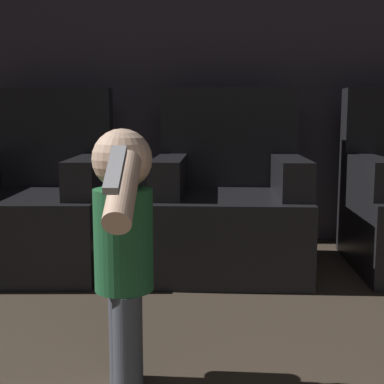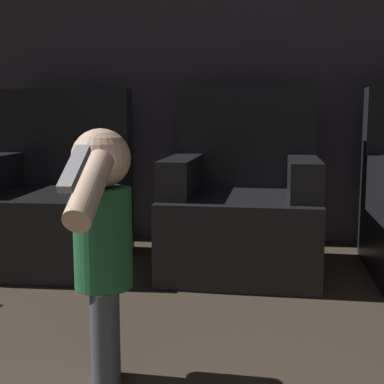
# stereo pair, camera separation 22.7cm
# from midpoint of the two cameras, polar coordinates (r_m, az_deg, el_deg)

# --- Properties ---
(wall_back) EXTENTS (8.40, 0.05, 2.60)m
(wall_back) POSITION_cam_midpoint_polar(r_m,az_deg,el_deg) (3.69, -0.89, 15.15)
(wall_back) COLOR #3D3842
(wall_back) RESTS_ON ground_plane
(armchair_left) EXTENTS (0.84, 0.88, 1.01)m
(armchair_left) POSITION_cam_midpoint_polar(r_m,az_deg,el_deg) (3.20, -18.48, -1.48)
(armchair_left) COLOR black
(armchair_left) RESTS_ON ground_plane
(armchair_middle) EXTENTS (0.85, 0.89, 1.01)m
(armchair_middle) POSITION_cam_midpoint_polar(r_m,az_deg,el_deg) (3.02, 1.83, -1.61)
(armchair_middle) COLOR black
(armchair_middle) RESTS_ON ground_plane
(person_toddler) EXTENTS (0.18, 0.55, 0.81)m
(person_toddler) POSITION_cam_midpoint_polar(r_m,az_deg,el_deg) (1.63, -11.32, -5.11)
(person_toddler) COLOR #474C56
(person_toddler) RESTS_ON ground_plane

